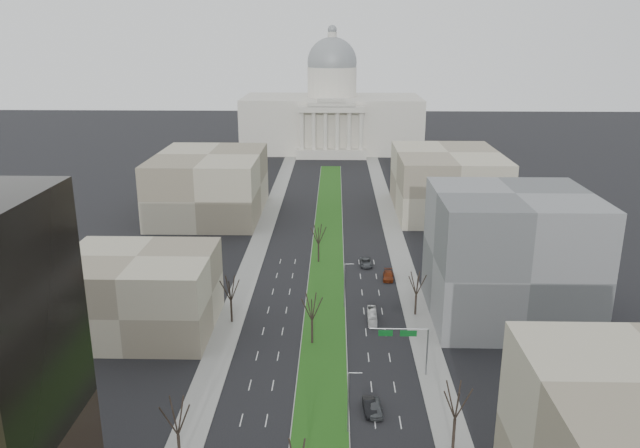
% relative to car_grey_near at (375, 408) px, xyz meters
% --- Properties ---
extents(ground, '(600.00, 600.00, 0.00)m').
position_rel_car_grey_near_xyz_m(ground, '(-7.62, 60.30, -0.83)').
color(ground, black).
rests_on(ground, ground).
extents(median, '(8.00, 222.03, 0.20)m').
position_rel_car_grey_near_xyz_m(median, '(-7.62, 59.29, -0.73)').
color(median, '#999993').
rests_on(median, ground).
extents(sidewalk_left, '(5.00, 330.00, 0.15)m').
position_rel_car_grey_near_xyz_m(sidewalk_left, '(-25.12, 35.30, -0.76)').
color(sidewalk_left, gray).
rests_on(sidewalk_left, ground).
extents(sidewalk_right, '(5.00, 330.00, 0.15)m').
position_rel_car_grey_near_xyz_m(sidewalk_right, '(9.88, 35.30, -0.76)').
color(sidewalk_right, gray).
rests_on(sidewalk_right, ground).
extents(capitol, '(80.00, 46.00, 55.00)m').
position_rel_car_grey_near_xyz_m(capitol, '(-7.62, 209.88, 15.47)').
color(capitol, beige).
rests_on(capitol, ground).
extents(building_beige_left, '(26.00, 22.00, 14.00)m').
position_rel_car_grey_near_xyz_m(building_beige_left, '(-40.62, 25.30, 6.17)').
color(building_beige_left, gray).
rests_on(building_beige_left, ground).
extents(building_grey_right, '(28.00, 26.00, 24.00)m').
position_rel_car_grey_near_xyz_m(building_grey_right, '(26.38, 32.30, 11.17)').
color(building_grey_right, slate).
rests_on(building_grey_right, ground).
extents(building_far_left, '(30.00, 40.00, 18.00)m').
position_rel_car_grey_near_xyz_m(building_far_left, '(-42.62, 100.30, 8.17)').
color(building_far_left, gray).
rests_on(building_far_left, ground).
extents(building_far_right, '(30.00, 40.00, 18.00)m').
position_rel_car_grey_near_xyz_m(building_far_right, '(27.38, 105.30, 8.17)').
color(building_far_right, gray).
rests_on(building_far_right, ground).
extents(tree_left_mid, '(5.40, 5.40, 9.72)m').
position_rel_car_grey_near_xyz_m(tree_left_mid, '(-24.82, -11.70, 6.16)').
color(tree_left_mid, black).
rests_on(tree_left_mid, ground).
extents(tree_left_far, '(5.28, 5.28, 9.50)m').
position_rel_car_grey_near_xyz_m(tree_left_far, '(-24.82, 28.30, 6.01)').
color(tree_left_far, black).
rests_on(tree_left_far, ground).
extents(tree_right_mid, '(5.52, 5.52, 9.94)m').
position_rel_car_grey_near_xyz_m(tree_right_mid, '(9.58, -7.70, 6.32)').
color(tree_right_mid, black).
rests_on(tree_right_mid, ground).
extents(tree_right_far, '(5.04, 5.04, 9.07)m').
position_rel_car_grey_near_xyz_m(tree_right_far, '(9.58, 32.30, 5.70)').
color(tree_right_far, black).
rests_on(tree_right_far, ground).
extents(tree_median_b, '(5.40, 5.40, 9.72)m').
position_rel_car_grey_near_xyz_m(tree_median_b, '(-9.62, 20.30, 6.16)').
color(tree_median_b, black).
rests_on(tree_median_b, ground).
extents(tree_median_c, '(5.40, 5.40, 9.72)m').
position_rel_car_grey_near_xyz_m(tree_median_c, '(-9.62, 60.30, 6.16)').
color(tree_median_c, black).
rests_on(tree_median_c, ground).
extents(streetlamp_median_b, '(1.90, 0.20, 9.16)m').
position_rel_car_grey_near_xyz_m(streetlamp_median_b, '(-3.86, -4.70, 3.98)').
color(streetlamp_median_b, gray).
rests_on(streetlamp_median_b, ground).
extents(streetlamp_median_c, '(1.90, 0.20, 9.16)m').
position_rel_car_grey_near_xyz_m(streetlamp_median_c, '(-3.86, 35.30, 3.98)').
color(streetlamp_median_c, gray).
rests_on(streetlamp_median_c, ground).
extents(mast_arm_signs, '(9.12, 0.24, 8.09)m').
position_rel_car_grey_near_xyz_m(mast_arm_signs, '(5.87, 10.33, 5.27)').
color(mast_arm_signs, gray).
rests_on(mast_arm_signs, ground).
extents(car_grey_near, '(2.16, 4.97, 1.67)m').
position_rel_car_grey_near_xyz_m(car_grey_near, '(0.00, 0.00, 0.00)').
color(car_grey_near, '#45494C').
rests_on(car_grey_near, ground).
extents(car_black, '(2.06, 4.94, 1.59)m').
position_rel_car_grey_near_xyz_m(car_black, '(-0.74, 0.30, -0.04)').
color(car_black, black).
rests_on(car_black, ground).
extents(car_red, '(2.68, 5.71, 1.61)m').
position_rel_car_grey_near_xyz_m(car_red, '(5.88, 50.30, -0.03)').
color(car_red, maroon).
rests_on(car_red, ground).
extents(car_grey_far, '(2.86, 5.76, 1.57)m').
position_rel_car_grey_near_xyz_m(car_grey_far, '(1.39, 58.48, -0.05)').
color(car_grey_far, '#44474B').
rests_on(car_grey_far, ground).
extents(box_van, '(1.71, 6.89, 1.91)m').
position_rel_car_grey_near_xyz_m(box_van, '(1.21, 29.53, 0.12)').
color(box_van, white).
rests_on(box_van, ground).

